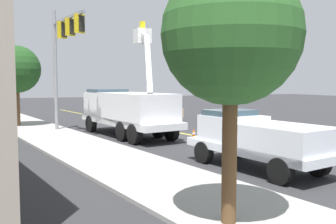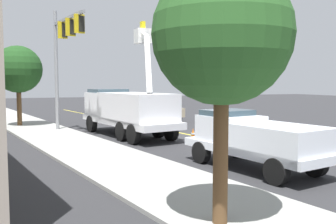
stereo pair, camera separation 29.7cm
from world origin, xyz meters
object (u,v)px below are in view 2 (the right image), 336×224
traffic_cone_mid_front (193,136)px  traffic_signal_mast (64,46)px  service_pickup_truck (255,139)px  traffic_cone_mid_rear (122,121)px  passing_minivan (158,109)px  utility_bucket_truck (127,108)px

traffic_cone_mid_front → traffic_signal_mast: 9.59m
service_pickup_truck → traffic_cone_mid_rear: 14.62m
passing_minivan → traffic_cone_mid_rear: size_ratio=6.51×
passing_minivan → traffic_cone_mid_front: 11.15m
traffic_cone_mid_front → traffic_signal_mast: size_ratio=0.10×
traffic_cone_mid_rear → traffic_cone_mid_front: bearing=-169.9°
utility_bucket_truck → service_pickup_truck: utility_bucket_truck is taller
service_pickup_truck → traffic_cone_mid_rear: service_pickup_truck is taller
passing_minivan → traffic_signal_mast: bearing=122.2°
traffic_signal_mast → passing_minivan: bearing=-57.8°
service_pickup_truck → utility_bucket_truck: bearing=10.5°
passing_minivan → traffic_cone_mid_rear: (-2.56, 3.68, -0.59)m
traffic_cone_mid_front → passing_minivan: bearing=-11.4°
service_pickup_truck → traffic_signal_mast: traffic_signal_mast is taller
passing_minivan → traffic_signal_mast: traffic_signal_mast is taller
traffic_cone_mid_front → service_pickup_truck: bearing=174.6°
passing_minivan → traffic_cone_mid_front: (-10.92, 2.20, -0.60)m
service_pickup_truck → passing_minivan: 17.36m
utility_bucket_truck → traffic_signal_mast: 5.38m
service_pickup_truck → traffic_cone_mid_front: size_ratio=7.77×
service_pickup_truck → traffic_cone_mid_front: bearing=-5.4°
utility_bucket_truck → traffic_cone_mid_front: utility_bucket_truck is taller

